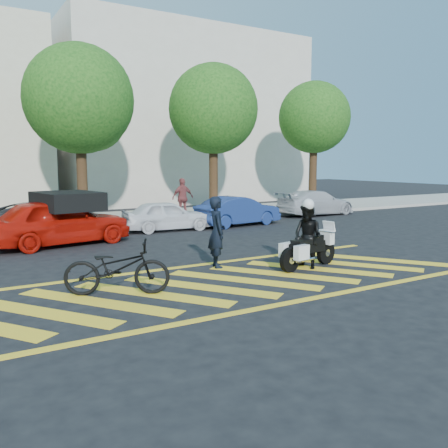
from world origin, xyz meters
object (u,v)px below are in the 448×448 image
bicycle (117,268)px  parked_mid_left (46,218)px  parked_mid_right (167,215)px  police_motorcycle (308,249)px  red_convertible (59,222)px  officer_bike (217,232)px  officer_moto (308,236)px  parked_far_right (316,203)px  parked_right (238,211)px

bicycle → parked_mid_left: (0.24, 8.89, 0.06)m
parked_mid_left → parked_mid_right: bearing=-102.5°
police_motorcycle → parked_mid_left: 10.12m
red_convertible → parked_mid_left: bearing=-11.2°
officer_bike → officer_moto: bearing=-106.9°
bicycle → red_convertible: size_ratio=0.47×
parked_mid_left → parked_far_right: parked_far_right is taller
red_convertible → parked_far_right: red_convertible is taller
bicycle → red_convertible: red_convertible is taller
officer_bike → bicycle: size_ratio=0.86×
officer_moto → parked_far_right: 12.08m
officer_bike → officer_moto: 2.26m
bicycle → parked_right: bearing=-20.5°
officer_bike → parked_mid_right: size_ratio=0.52×
officer_bike → parked_far_right: size_ratio=0.42×
parked_mid_left → red_convertible: bearing=-177.1°
officer_bike → parked_far_right: 12.62m
bicycle → officer_moto: bearing=-66.3°
parked_right → parked_far_right: (5.40, 1.31, 0.01)m
police_motorcycle → red_convertible: 8.03m
police_motorcycle → parked_right: 8.08m
parked_right → parked_mid_left: bearing=72.9°
officer_moto → parked_mid_left: 10.11m
officer_moto → red_convertible: (-4.64, 6.53, -0.04)m
parked_far_right → red_convertible: bearing=97.0°
parked_mid_left → parked_mid_right: size_ratio=1.27×
parked_mid_right → officer_moto: bearing=-172.6°
parked_far_right → parked_mid_right: bearing=94.1°
red_convertible → parked_far_right: bearing=-90.0°
red_convertible → parked_right: bearing=-92.3°
parked_far_right → officer_bike: bearing=123.8°
officer_bike → police_motorcycle: bearing=-106.9°
bicycle → parked_right: 10.67m
officer_bike → bicycle: officer_bike is taller
officer_moto → parked_mid_left: bearing=-163.7°
parked_right → bicycle: bearing=128.3°
officer_moto → parked_mid_left: (-4.61, 9.00, -0.20)m
officer_moto → parked_far_right: officer_moto is taller
officer_moto → bicycle: bearing=-102.0°
bicycle → parked_far_right: (13.00, 8.80, 0.07)m
officer_bike → parked_mid_right: officer_bike is taller
bicycle → parked_mid_right: 8.88m
police_motorcycle → parked_mid_right: 7.79m
bicycle → parked_far_right: parked_far_right is taller
officer_bike → police_motorcycle: size_ratio=0.89×
bicycle → parked_far_right: bearing=-31.0°
parked_mid_left → parked_right: (7.37, -1.40, 0.00)m
parked_far_right → parked_right: bearing=100.1°
parked_mid_right → police_motorcycle: bearing=-172.5°
red_convertible → parked_mid_left: (0.03, 2.46, -0.15)m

